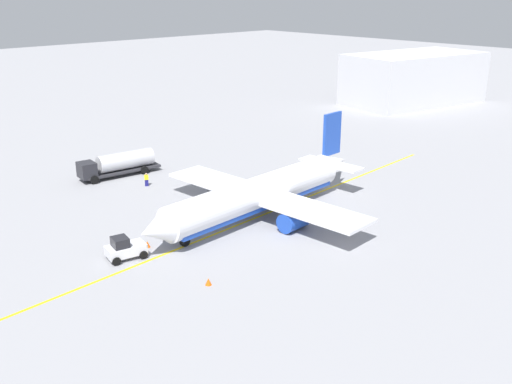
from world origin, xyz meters
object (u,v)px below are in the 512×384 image
fuel_tanker (119,164)px  refueling_worker (147,180)px  pushback_tug (125,248)px  safety_cone_wingtip (208,282)px  safety_cone_nose (147,244)px  airplane (259,194)px

fuel_tanker → refueling_worker: size_ratio=6.56×
pushback_tug → safety_cone_wingtip: bearing=103.8°
fuel_tanker → safety_cone_wingtip: fuel_tanker is taller
fuel_tanker → safety_cone_nose: bearing=65.0°
pushback_tug → refueling_worker: bearing=-129.2°
pushback_tug → safety_cone_wingtip: (-2.32, 9.42, -0.69)m
airplane → safety_cone_nose: size_ratio=50.20×
refueling_worker → safety_cone_nose: size_ratio=2.68×
fuel_tanker → airplane: bearing=98.1°
safety_cone_wingtip → airplane: bearing=-149.4°
airplane → safety_cone_nose: bearing=-7.3°
fuel_tanker → refueling_worker: fuel_tanker is taller
pushback_tug → refueling_worker: pushback_tug is taller
pushback_tug → refueling_worker: size_ratio=2.30×
airplane → safety_cone_wingtip: bearing=30.6°
refueling_worker → airplane: bearing=99.9°
fuel_tanker → refueling_worker: 6.11m
airplane → refueling_worker: 17.80m
pushback_tug → safety_cone_nose: bearing=-167.6°
safety_cone_nose → safety_cone_wingtip: bearing=86.7°
airplane → fuel_tanker: airplane is taller
airplane → safety_cone_wingtip: (14.06, 8.32, -2.32)m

